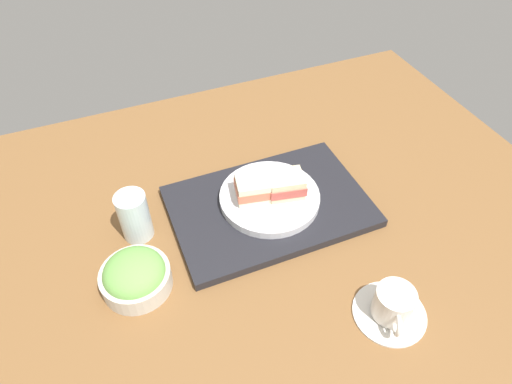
{
  "coord_description": "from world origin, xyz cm",
  "views": [
    {
      "loc": [
        23.09,
        59.83,
        72.09
      ],
      "look_at": [
        -1.99,
        -1.43,
        5.0
      ],
      "focal_mm": 31.47,
      "sensor_mm": 36.0,
      "label": 1
    }
  ],
  "objects_px": {
    "drinking_glass": "(134,216)",
    "coffee_cup": "(392,306)",
    "salad_bowl": "(135,276)",
    "sandwich_near": "(286,185)",
    "sandwich_plate": "(270,197)",
    "sandwich_far": "(254,188)"
  },
  "relations": [
    {
      "from": "sandwich_far",
      "to": "drinking_glass",
      "type": "distance_m",
      "value": 0.25
    },
    {
      "from": "coffee_cup",
      "to": "sandwich_near",
      "type": "bearing_deg",
      "value": -79.14
    },
    {
      "from": "salad_bowl",
      "to": "sandwich_near",
      "type": "bearing_deg",
      "value": -166.22
    },
    {
      "from": "drinking_glass",
      "to": "coffee_cup",
      "type": "bearing_deg",
      "value": 136.54
    },
    {
      "from": "sandwich_near",
      "to": "salad_bowl",
      "type": "relative_size",
      "value": 0.67
    },
    {
      "from": "coffee_cup",
      "to": "drinking_glass",
      "type": "distance_m",
      "value": 0.51
    },
    {
      "from": "sandwich_near",
      "to": "sandwich_far",
      "type": "xyz_separation_m",
      "value": [
        0.07,
        -0.02,
        0.0
      ]
    },
    {
      "from": "salad_bowl",
      "to": "drinking_glass",
      "type": "xyz_separation_m",
      "value": [
        -0.03,
        -0.12,
        0.02
      ]
    },
    {
      "from": "sandwich_plate",
      "to": "coffee_cup",
      "type": "relative_size",
      "value": 1.65
    },
    {
      "from": "salad_bowl",
      "to": "drinking_glass",
      "type": "bearing_deg",
      "value": -102.78
    },
    {
      "from": "sandwich_far",
      "to": "salad_bowl",
      "type": "bearing_deg",
      "value": 19.9
    },
    {
      "from": "sandwich_near",
      "to": "drinking_glass",
      "type": "distance_m",
      "value": 0.32
    },
    {
      "from": "coffee_cup",
      "to": "drinking_glass",
      "type": "xyz_separation_m",
      "value": [
        0.37,
        -0.35,
        0.03
      ]
    },
    {
      "from": "sandwich_plate",
      "to": "salad_bowl",
      "type": "bearing_deg",
      "value": 16.56
    },
    {
      "from": "sandwich_plate",
      "to": "salad_bowl",
      "type": "height_order",
      "value": "salad_bowl"
    },
    {
      "from": "sandwich_far",
      "to": "coffee_cup",
      "type": "relative_size",
      "value": 0.66
    },
    {
      "from": "salad_bowl",
      "to": "coffee_cup",
      "type": "distance_m",
      "value": 0.46
    },
    {
      "from": "sandwich_far",
      "to": "drinking_glass",
      "type": "relative_size",
      "value": 0.8
    },
    {
      "from": "sandwich_plate",
      "to": "coffee_cup",
      "type": "bearing_deg",
      "value": 106.17
    },
    {
      "from": "sandwich_near",
      "to": "salad_bowl",
      "type": "distance_m",
      "value": 0.35
    },
    {
      "from": "sandwich_near",
      "to": "coffee_cup",
      "type": "height_order",
      "value": "sandwich_near"
    },
    {
      "from": "sandwich_plate",
      "to": "sandwich_far",
      "type": "bearing_deg",
      "value": -13.44
    }
  ]
}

